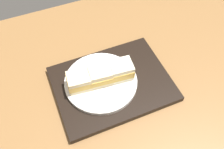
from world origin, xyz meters
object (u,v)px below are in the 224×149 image
object	(u,v)px
sandwich_near	(121,70)
sandwich_far	(79,81)
sandwich_middle	(100,76)
sandwich_plate	(101,82)

from	to	relation	value
sandwich_near	sandwich_far	distance (cm)	13.46
sandwich_middle	sandwich_near	bearing A→B (deg)	174.81
sandwich_near	sandwich_far	world-z (taller)	sandwich_near
sandwich_middle	sandwich_plate	bearing A→B (deg)	90.00
sandwich_middle	sandwich_far	size ratio (longest dim) A/B	0.98
sandwich_plate	sandwich_middle	xyz separation A→B (cm)	(0.00, -0.00, 3.40)
sandwich_plate	sandwich_near	xyz separation A→B (cm)	(-6.70, 0.61, 3.52)
sandwich_near	sandwich_far	xyz separation A→B (cm)	(13.40, -1.22, -0.27)
sandwich_plate	sandwich_near	size ratio (longest dim) A/B	3.10
sandwich_far	sandwich_middle	bearing A→B (deg)	174.81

